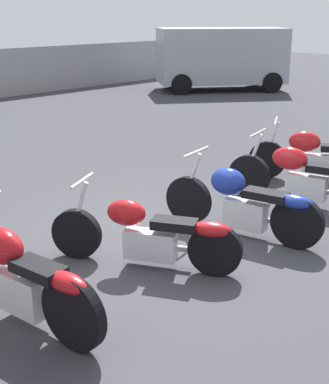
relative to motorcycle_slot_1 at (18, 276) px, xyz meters
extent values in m
plane|color=#38383D|center=(2.17, 0.42, -0.45)|extent=(60.00, 60.00, 0.00)
cylinder|color=black|center=(0.07, -0.69, -0.12)|extent=(0.17, 0.67, 0.66)
cube|color=silver|center=(0.00, -0.04, -0.16)|extent=(0.26, 0.54, 0.37)
ellipsoid|color=#AD1419|center=(-0.02, 0.20, 0.24)|extent=(0.34, 0.56, 0.34)
cube|color=black|center=(0.03, -0.29, 0.16)|extent=(0.29, 0.54, 0.10)
ellipsoid|color=#AD1419|center=(0.07, -0.64, 0.14)|extent=(0.25, 0.46, 0.16)
cylinder|color=silver|center=(0.14, -0.17, -0.22)|extent=(0.15, 0.75, 0.07)
cylinder|color=black|center=(1.19, 0.69, -0.16)|extent=(0.35, 0.56, 0.58)
cylinder|color=black|center=(1.91, -0.73, -0.16)|extent=(0.35, 0.56, 0.58)
cube|color=silver|center=(1.58, -0.09, -0.19)|extent=(0.44, 0.60, 0.32)
ellipsoid|color=#AD1419|center=(1.46, 0.15, 0.16)|extent=(0.42, 0.50, 0.29)
cube|color=black|center=(1.71, -0.33, 0.08)|extent=(0.43, 0.54, 0.10)
ellipsoid|color=#AD1419|center=(1.89, -0.68, 0.07)|extent=(0.38, 0.48, 0.16)
cylinder|color=silver|center=(1.23, 0.60, 0.48)|extent=(0.51, 0.28, 0.04)
cylinder|color=silver|center=(1.21, 0.65, 0.16)|extent=(0.16, 0.24, 0.63)
cylinder|color=silver|center=(1.76, -0.18, -0.25)|extent=(0.32, 0.54, 0.07)
cylinder|color=black|center=(2.86, 0.45, -0.13)|extent=(0.21, 0.65, 0.64)
cylinder|color=black|center=(3.12, -1.01, -0.13)|extent=(0.21, 0.65, 0.64)
cube|color=silver|center=(3.00, -0.35, -0.17)|extent=(0.29, 0.56, 0.35)
ellipsoid|color=navy|center=(2.96, -0.10, 0.22)|extent=(0.37, 0.50, 0.34)
cube|color=black|center=(3.05, -0.60, 0.13)|extent=(0.33, 0.56, 0.10)
ellipsoid|color=navy|center=(3.11, -0.96, 0.12)|extent=(0.28, 0.47, 0.16)
cylinder|color=silver|center=(2.87, 0.35, 0.54)|extent=(0.62, 0.15, 0.04)
cylinder|color=silver|center=(2.87, 0.40, 0.20)|extent=(0.09, 0.26, 0.65)
cylinder|color=silver|center=(3.15, -0.48, -0.23)|extent=(0.20, 0.72, 0.07)
cylinder|color=black|center=(4.31, 0.48, -0.13)|extent=(0.24, 0.66, 0.65)
cube|color=silver|center=(4.49, -0.37, -0.16)|extent=(0.32, 0.60, 0.36)
ellipsoid|color=red|center=(4.44, -0.11, 0.23)|extent=(0.39, 0.57, 0.33)
cube|color=black|center=(4.55, -0.64, 0.15)|extent=(0.36, 0.60, 0.10)
cylinder|color=silver|center=(4.33, 0.38, 0.55)|extent=(0.62, 0.17, 0.04)
cylinder|color=silver|center=(4.32, 0.43, 0.21)|extent=(0.10, 0.26, 0.66)
cylinder|color=silver|center=(4.65, -0.50, -0.23)|extent=(0.19, 0.57, 0.07)
cylinder|color=black|center=(5.34, 0.82, -0.14)|extent=(0.39, 0.60, 0.63)
cube|color=silver|center=(5.75, 0.08, -0.17)|extent=(0.45, 0.58, 0.34)
ellipsoid|color=red|center=(5.62, 0.31, 0.21)|extent=(0.50, 0.59, 0.34)
cylinder|color=silver|center=(5.39, 0.74, 0.52)|extent=(0.65, 0.38, 0.04)
cylinder|color=silver|center=(5.36, 0.78, 0.19)|extent=(0.17, 0.24, 0.65)
cylinder|color=silver|center=(5.93, 0.00, -0.23)|extent=(0.36, 0.58, 0.07)
cube|color=#999EA8|center=(13.42, 7.97, 0.76)|extent=(4.68, 4.27, 1.87)
cube|color=black|center=(11.71, 9.32, 1.18)|extent=(1.12, 1.41, 0.56)
cylinder|color=black|center=(11.58, 8.23, -0.10)|extent=(0.69, 0.61, 0.70)
cylinder|color=black|center=(12.74, 9.69, -0.10)|extent=(0.69, 0.61, 0.70)
cylinder|color=black|center=(14.10, 6.24, -0.10)|extent=(0.69, 0.61, 0.70)
cylinder|color=black|center=(15.26, 7.71, -0.10)|extent=(0.69, 0.61, 0.70)
camera|label=1|loc=(-2.22, -3.85, 2.22)|focal=50.00mm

